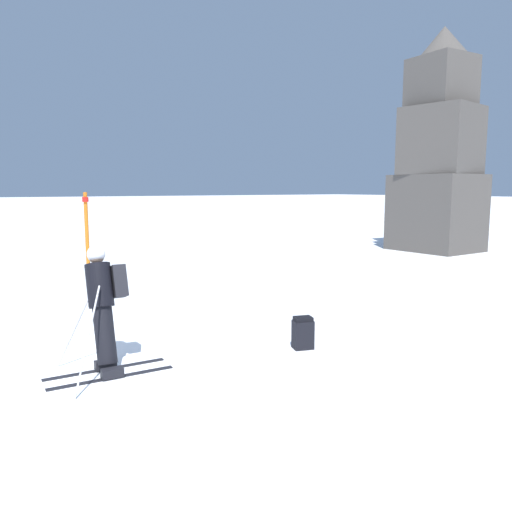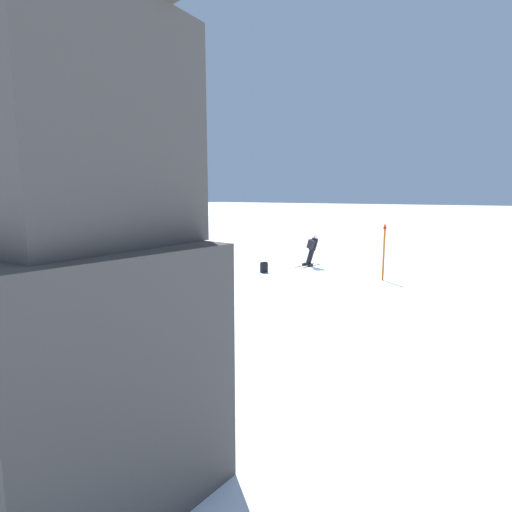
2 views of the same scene
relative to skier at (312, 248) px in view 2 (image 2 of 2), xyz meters
The scene contains 7 objects.
ground_plane 1.04m from the skier, behind, with size 300.00×300.00×0.00m, color white.
skier is the anchor object (origin of this frame).
rock_pillar 16.25m from the skier, 110.08° to the left, with size 3.02×2.65×8.53m.
spare_backpack 2.99m from the skier, 71.24° to the left, with size 0.31×0.36×0.50m.
exposed_boulder_0 9.29m from the skier, 36.04° to the left, with size 1.69×1.43×1.10m, color brown.
exposed_boulder_1 9.59m from the skier, 69.20° to the left, with size 1.38×1.18×0.90m, color #7A664C.
trail_marker 4.16m from the skier, 166.31° to the left, with size 0.13×0.13×2.37m.
Camera 2 is at (-9.66, 17.32, 3.54)m, focal length 28.00 mm.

